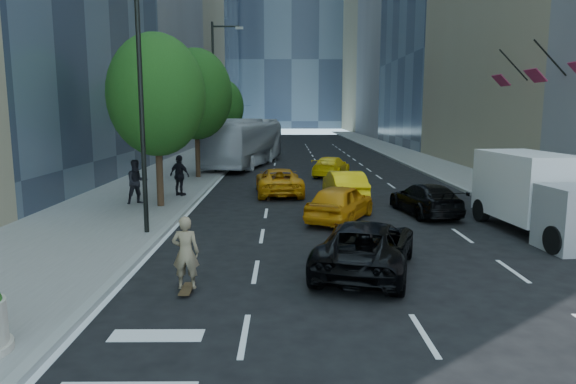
{
  "coord_description": "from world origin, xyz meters",
  "views": [
    {
      "loc": [
        -1.72,
        -13.41,
        4.33
      ],
      "look_at": [
        -1.59,
        3.71,
        1.6
      ],
      "focal_mm": 32.0,
      "sensor_mm": 36.0,
      "label": 1
    }
  ],
  "objects_px": {
    "skateboarder": "(186,258)",
    "box_truck": "(538,194)",
    "city_bus": "(245,142)",
    "black_sedan_lincoln": "(366,246)",
    "black_sedan_mercedes": "(425,199)"
  },
  "relations": [
    {
      "from": "skateboarder",
      "to": "box_truck",
      "type": "bearing_deg",
      "value": -152.44
    },
    {
      "from": "city_bus",
      "to": "skateboarder",
      "type": "bearing_deg",
      "value": -77.31
    },
    {
      "from": "box_truck",
      "to": "city_bus",
      "type": "bearing_deg",
      "value": 112.26
    },
    {
      "from": "skateboarder",
      "to": "black_sedan_lincoln",
      "type": "bearing_deg",
      "value": -159.84
    },
    {
      "from": "black_sedan_lincoln",
      "to": "box_truck",
      "type": "relative_size",
      "value": 0.83
    },
    {
      "from": "box_truck",
      "to": "black_sedan_lincoln",
      "type": "bearing_deg",
      "value": -153.28
    },
    {
      "from": "skateboarder",
      "to": "black_sedan_mercedes",
      "type": "xyz_separation_m",
      "value": [
        8.26,
        9.38,
        -0.22
      ]
    },
    {
      "from": "black_sedan_mercedes",
      "to": "city_bus",
      "type": "height_order",
      "value": "city_bus"
    },
    {
      "from": "black_sedan_mercedes",
      "to": "box_truck",
      "type": "relative_size",
      "value": 0.75
    },
    {
      "from": "box_truck",
      "to": "black_sedan_mercedes",
      "type": "bearing_deg",
      "value": 125.01
    },
    {
      "from": "black_sedan_lincoln",
      "to": "black_sedan_mercedes",
      "type": "height_order",
      "value": "black_sedan_lincoln"
    },
    {
      "from": "black_sedan_mercedes",
      "to": "box_truck",
      "type": "distance_m",
      "value": 4.64
    },
    {
      "from": "city_bus",
      "to": "box_truck",
      "type": "height_order",
      "value": "city_bus"
    },
    {
      "from": "black_sedan_mercedes",
      "to": "city_bus",
      "type": "xyz_separation_m",
      "value": [
        -9.0,
        19.22,
        1.2
      ]
    },
    {
      "from": "black_sedan_lincoln",
      "to": "black_sedan_mercedes",
      "type": "distance_m",
      "value": 8.53
    }
  ]
}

